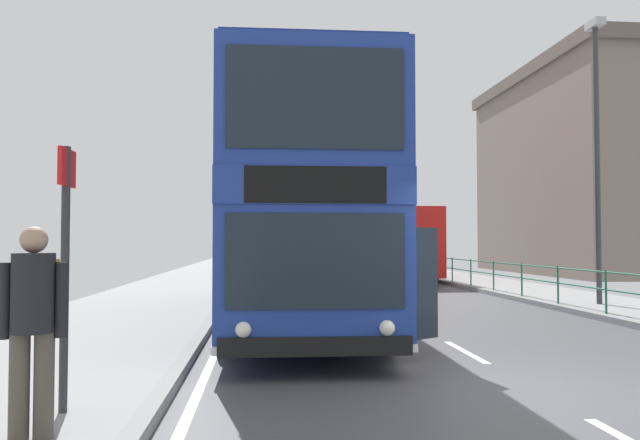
% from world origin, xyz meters
% --- Properties ---
extents(ground, '(15.80, 140.00, 0.20)m').
position_xyz_m(ground, '(-0.72, -0.00, 0.04)').
color(ground, '#4B4B50').
extents(double_decker_bus_main, '(3.26, 11.20, 4.49)m').
position_xyz_m(double_decker_bus_main, '(-2.51, 6.12, 2.35)').
color(double_decker_bus_main, navy).
rests_on(double_decker_bus_main, ground).
extents(background_bus_far_lane, '(2.66, 9.73, 3.17)m').
position_xyz_m(background_bus_far_lane, '(2.69, 21.69, 1.73)').
color(background_bus_far_lane, red).
rests_on(background_bus_far_lane, ground).
extents(pedestrian_railing_far_kerb, '(0.05, 29.90, 0.98)m').
position_xyz_m(pedestrian_railing_far_kerb, '(4.45, 12.01, 0.81)').
color(pedestrian_railing_far_kerb, '#236B4C').
rests_on(pedestrian_railing_far_kerb, ground).
extents(pedestrian_with_backpack, '(0.55, 0.56, 1.73)m').
position_xyz_m(pedestrian_with_backpack, '(-5.08, -1.78, 1.15)').
color(pedestrian_with_backpack, '#4C473D').
rests_on(pedestrian_with_backpack, ground).
extents(bus_stop_sign_near, '(0.08, 0.44, 2.51)m').
position_xyz_m(bus_stop_sign_near, '(-5.08, -1.00, 1.70)').
color(bus_stop_sign_near, '#2D2D33').
rests_on(bus_stop_sign_near, ground).
extents(street_lamp_far_side, '(0.28, 0.60, 7.45)m').
position_xyz_m(street_lamp_far_side, '(5.48, 8.40, 4.47)').
color(street_lamp_far_side, '#38383D').
rests_on(street_lamp_far_side, ground).
extents(bare_tree_far_00, '(2.10, 1.84, 6.76)m').
position_xyz_m(bare_tree_far_00, '(6.28, 35.82, 3.23)').
color(bare_tree_far_00, '#423328').
rests_on(bare_tree_far_00, ground).
extents(background_building_00, '(10.60, 15.57, 11.46)m').
position_xyz_m(background_building_00, '(16.30, 26.51, 5.76)').
color(background_building_00, slate).
rests_on(background_building_00, ground).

